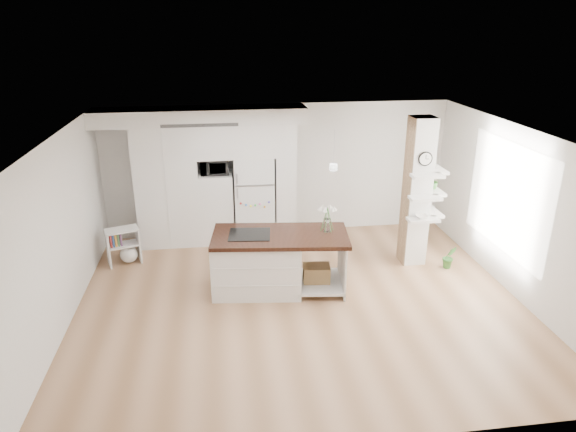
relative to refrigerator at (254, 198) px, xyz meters
name	(u,v)px	position (x,y,z in m)	size (l,w,h in m)	color
floor	(300,301)	(0.53, -2.68, -0.88)	(7.00, 6.00, 0.01)	tan
room	(301,192)	(0.53, -2.68, 0.98)	(7.04, 6.04, 2.72)	white
cabinet_wall	(206,169)	(-0.92, -0.01, 0.63)	(4.00, 0.71, 2.70)	white
refrigerator	(254,198)	(0.00, 0.00, 0.00)	(0.78, 0.69, 1.75)	white
column	(423,193)	(2.90, -1.55, 0.48)	(0.69, 0.90, 2.70)	silver
window	(507,198)	(4.00, -2.38, 0.62)	(2.40, 2.40, 0.00)	white
pendant_light	(410,168)	(2.23, -2.53, 1.24)	(0.12, 0.12, 0.10)	white
kitchen_island	(265,261)	(0.01, -2.18, -0.36)	(2.30, 1.28, 1.56)	white
bookshelf	(125,248)	(-2.45, -0.85, -0.58)	(0.65, 0.50, 0.68)	white
floor_plant_a	(449,257)	(3.39, -1.86, -0.66)	(0.24, 0.19, 0.43)	#387C31
floor_plant_b	(424,224)	(3.52, -0.31, -0.65)	(0.25, 0.25, 0.45)	#387C31
microwave	(215,167)	(-0.75, -0.06, 0.69)	(0.54, 0.37, 0.30)	#2D2D2D
shelf_plant	(434,181)	(3.15, -1.38, 0.65)	(0.27, 0.23, 0.30)	#387C31
decor_bowl	(422,217)	(2.82, -1.78, 0.13)	(0.22, 0.22, 0.05)	white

